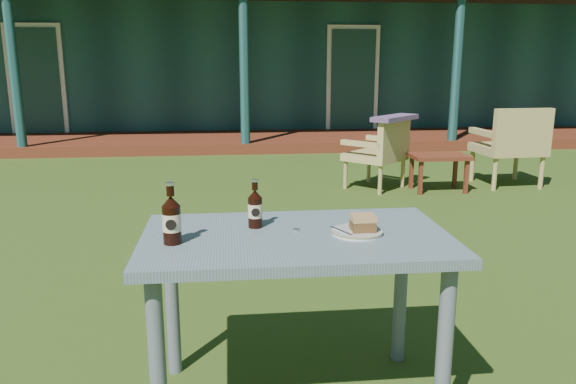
{
  "coord_description": "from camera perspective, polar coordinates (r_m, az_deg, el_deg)",
  "views": [
    {
      "loc": [
        -0.25,
        -3.68,
        1.38
      ],
      "look_at": [
        0.0,
        -1.3,
        0.82
      ],
      "focal_mm": 35.0,
      "sensor_mm": 36.0,
      "label": 1
    }
  ],
  "objects": [
    {
      "name": "side_table",
      "position": [
        6.25,
        15.11,
        3.16
      ],
      "size": [
        0.6,
        0.4,
        0.4
      ],
      "color": "#5A2615",
      "rests_on": "ground"
    },
    {
      "name": "cola_bottle_near",
      "position": [
        2.27,
        -3.36,
        -1.66
      ],
      "size": [
        0.06,
        0.06,
        0.2
      ],
      "color": "black",
      "rests_on": "cafe_table"
    },
    {
      "name": "armchair_left",
      "position": [
        6.21,
        9.43,
        4.21
      ],
      "size": [
        0.78,
        0.78,
        0.77
      ],
      "color": "tan",
      "rests_on": "ground"
    },
    {
      "name": "cake_slice",
      "position": [
        2.21,
        7.62,
        -3.1
      ],
      "size": [
        0.09,
        0.09,
        0.06
      ],
      "color": "#503419",
      "rests_on": "plate"
    },
    {
      "name": "armchair_right",
      "position": [
        6.71,
        21.84,
        4.69
      ],
      "size": [
        0.69,
        0.65,
        0.89
      ],
      "color": "tan",
      "rests_on": "ground"
    },
    {
      "name": "floral_throw",
      "position": [
        6.09,
        10.82,
        7.4
      ],
      "size": [
        0.62,
        0.6,
        0.05
      ],
      "primitive_type": "cube",
      "rotation": [
        0.0,
        0.0,
        3.9
      ],
      "color": "#5B4167",
      "rests_on": "armchair_left"
    },
    {
      "name": "bottle_cap",
      "position": [
        2.24,
        0.85,
        -3.88
      ],
      "size": [
        0.03,
        0.03,
        0.01
      ],
      "primitive_type": "cylinder",
      "color": "silver",
      "rests_on": "cafe_table"
    },
    {
      "name": "fork",
      "position": [
        2.19,
        5.41,
        -3.96
      ],
      "size": [
        0.07,
        0.13,
        0.0
      ],
      "primitive_type": "cube",
      "rotation": [
        0.0,
        0.0,
        0.43
      ],
      "color": "silver",
      "rests_on": "plate"
    },
    {
      "name": "ground",
      "position": [
        3.94,
        -2.02,
        -7.35
      ],
      "size": [
        80.0,
        80.0,
        0.0
      ],
      "primitive_type": "plane",
      "color": "#334916"
    },
    {
      "name": "plate",
      "position": [
        2.22,
        7.0,
        -4.02
      ],
      "size": [
        0.2,
        0.2,
        0.01
      ],
      "color": "silver",
      "rests_on": "cafe_table"
    },
    {
      "name": "pavilion",
      "position": [
        13.07,
        -5.11,
        14.13
      ],
      "size": [
        15.8,
        8.3,
        3.45
      ],
      "color": "#183F3F",
      "rests_on": "ground"
    },
    {
      "name": "cafe_table",
      "position": [
        2.23,
        0.82,
        -6.81
      ],
      "size": [
        1.2,
        0.7,
        0.72
      ],
      "color": "slate",
      "rests_on": "ground"
    },
    {
      "name": "cola_bottle_far",
      "position": [
        2.11,
        -11.74,
        -2.74
      ],
      "size": [
        0.07,
        0.07,
        0.23
      ],
      "color": "black",
      "rests_on": "cafe_table"
    }
  ]
}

